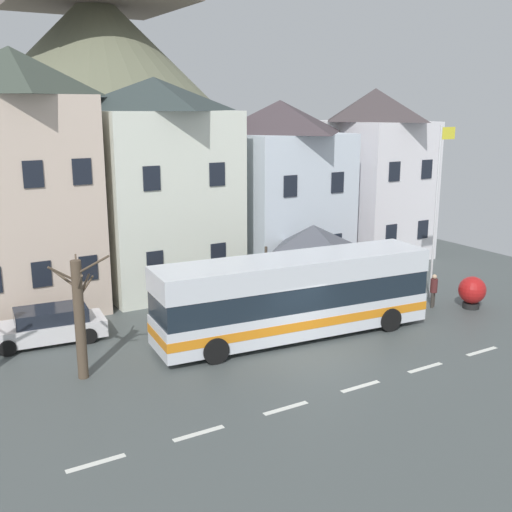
{
  "coord_description": "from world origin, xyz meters",
  "views": [
    {
      "loc": [
        -12.78,
        -17.13,
        9.21
      ],
      "look_at": [
        0.66,
        5.58,
        2.75
      ],
      "focal_mm": 43.46,
      "sensor_mm": 36.0,
      "label": 1
    }
  ],
  "objects_px": {
    "townhouse_04": "(372,173)",
    "pedestrian_02": "(362,282)",
    "bus_shelter": "(313,238)",
    "flagpole": "(437,202)",
    "townhouse_03": "(279,186)",
    "pedestrian_03": "(382,283)",
    "townhouse_01": "(20,183)",
    "harbour_buoy": "(472,291)",
    "townhouse_02": "(157,184)",
    "parked_car_01": "(47,326)",
    "pedestrian_00": "(403,282)",
    "transit_bus": "(295,297)",
    "bare_tree_00": "(80,317)",
    "parked_car_00": "(347,273)",
    "hilltop_castle": "(100,103)",
    "pedestrian_01": "(434,288)",
    "public_bench": "(321,271)"
  },
  "relations": [
    {
      "from": "public_bench",
      "to": "townhouse_02",
      "type": "bearing_deg",
      "value": 154.81
    },
    {
      "from": "bare_tree_00",
      "to": "pedestrian_03",
      "type": "bearing_deg",
      "value": 5.13
    },
    {
      "from": "pedestrian_02",
      "to": "flagpole",
      "type": "distance_m",
      "value": 5.21
    },
    {
      "from": "townhouse_02",
      "to": "transit_bus",
      "type": "relative_size",
      "value": 0.9
    },
    {
      "from": "townhouse_04",
      "to": "pedestrian_00",
      "type": "height_order",
      "value": "townhouse_04"
    },
    {
      "from": "pedestrian_00",
      "to": "harbour_buoy",
      "type": "xyz_separation_m",
      "value": [
        1.79,
        -2.65,
        -0.02
      ]
    },
    {
      "from": "townhouse_02",
      "to": "pedestrian_02",
      "type": "bearing_deg",
      "value": -46.67
    },
    {
      "from": "townhouse_04",
      "to": "transit_bus",
      "type": "xyz_separation_m",
      "value": [
        -12.3,
        -9.7,
        -3.41
      ]
    },
    {
      "from": "townhouse_01",
      "to": "harbour_buoy",
      "type": "relative_size",
      "value": 7.72
    },
    {
      "from": "townhouse_04",
      "to": "bus_shelter",
      "type": "relative_size",
      "value": 2.82
    },
    {
      "from": "hilltop_castle",
      "to": "harbour_buoy",
      "type": "xyz_separation_m",
      "value": [
        8.17,
        -29.18,
        -8.53
      ]
    },
    {
      "from": "townhouse_03",
      "to": "pedestrian_03",
      "type": "xyz_separation_m",
      "value": [
        0.73,
        -8.01,
        -3.82
      ]
    },
    {
      "from": "bus_shelter",
      "to": "pedestrian_01",
      "type": "relative_size",
      "value": 2.27
    },
    {
      "from": "hilltop_castle",
      "to": "harbour_buoy",
      "type": "height_order",
      "value": "hilltop_castle"
    },
    {
      "from": "townhouse_04",
      "to": "pedestrian_02",
      "type": "height_order",
      "value": "townhouse_04"
    },
    {
      "from": "parked_car_00",
      "to": "harbour_buoy",
      "type": "relative_size",
      "value": 2.76
    },
    {
      "from": "transit_bus",
      "to": "parked_car_01",
      "type": "distance_m",
      "value": 9.91
    },
    {
      "from": "townhouse_03",
      "to": "bare_tree_00",
      "type": "relative_size",
      "value": 2.11
    },
    {
      "from": "townhouse_01",
      "to": "bare_tree_00",
      "type": "bearing_deg",
      "value": -90.17
    },
    {
      "from": "parked_car_01",
      "to": "pedestrian_02",
      "type": "bearing_deg",
      "value": 176.64
    },
    {
      "from": "townhouse_03",
      "to": "flagpole",
      "type": "xyz_separation_m",
      "value": [
        3.23,
        -8.83,
        -0.01
      ]
    },
    {
      "from": "townhouse_02",
      "to": "bus_shelter",
      "type": "bearing_deg",
      "value": -46.7
    },
    {
      "from": "townhouse_04",
      "to": "pedestrian_00",
      "type": "relative_size",
      "value": 6.37
    },
    {
      "from": "townhouse_01",
      "to": "pedestrian_02",
      "type": "relative_size",
      "value": 6.91
    },
    {
      "from": "flagpole",
      "to": "townhouse_01",
      "type": "bearing_deg",
      "value": 153.75
    },
    {
      "from": "bus_shelter",
      "to": "bare_tree_00",
      "type": "height_order",
      "value": "bare_tree_00"
    },
    {
      "from": "pedestrian_02",
      "to": "pedestrian_00",
      "type": "bearing_deg",
      "value": -22.61
    },
    {
      "from": "townhouse_02",
      "to": "townhouse_04",
      "type": "xyz_separation_m",
      "value": [
        14.09,
        -0.18,
        -0.18
      ]
    },
    {
      "from": "townhouse_01",
      "to": "parked_car_00",
      "type": "xyz_separation_m",
      "value": [
        15.11,
        -4.61,
        -5.19
      ]
    },
    {
      "from": "pedestrian_03",
      "to": "public_bench",
      "type": "bearing_deg",
      "value": 93.71
    },
    {
      "from": "parked_car_01",
      "to": "pedestrian_02",
      "type": "distance_m",
      "value": 14.39
    },
    {
      "from": "pedestrian_00",
      "to": "harbour_buoy",
      "type": "height_order",
      "value": "pedestrian_00"
    },
    {
      "from": "hilltop_castle",
      "to": "pedestrian_00",
      "type": "height_order",
      "value": "hilltop_castle"
    },
    {
      "from": "parked_car_00",
      "to": "parked_car_01",
      "type": "bearing_deg",
      "value": -170.9
    },
    {
      "from": "townhouse_03",
      "to": "hilltop_castle",
      "type": "relative_size",
      "value": 0.26
    },
    {
      "from": "parked_car_01",
      "to": "parked_car_00",
      "type": "bearing_deg",
      "value": -173.1
    },
    {
      "from": "pedestrian_03",
      "to": "pedestrian_01",
      "type": "bearing_deg",
      "value": -53.95
    },
    {
      "from": "transit_bus",
      "to": "parked_car_00",
      "type": "xyz_separation_m",
      "value": [
        6.64,
        4.82,
        -1.04
      ]
    },
    {
      "from": "townhouse_03",
      "to": "transit_bus",
      "type": "relative_size",
      "value": 0.81
    },
    {
      "from": "bare_tree_00",
      "to": "transit_bus",
      "type": "bearing_deg",
      "value": -2.97
    },
    {
      "from": "townhouse_01",
      "to": "bare_tree_00",
      "type": "distance_m",
      "value": 9.69
    },
    {
      "from": "bus_shelter",
      "to": "townhouse_03",
      "type": "bearing_deg",
      "value": 73.08
    },
    {
      "from": "townhouse_04",
      "to": "pedestrian_02",
      "type": "relative_size",
      "value": 6.03
    },
    {
      "from": "townhouse_01",
      "to": "pedestrian_01",
      "type": "xyz_separation_m",
      "value": [
        16.15,
        -9.63,
        -4.88
      ]
    },
    {
      "from": "townhouse_04",
      "to": "pedestrian_01",
      "type": "height_order",
      "value": "townhouse_04"
    },
    {
      "from": "hilltop_castle",
      "to": "pedestrian_01",
      "type": "bearing_deg",
      "value": -76.56
    },
    {
      "from": "transit_bus",
      "to": "bare_tree_00",
      "type": "height_order",
      "value": "bare_tree_00"
    },
    {
      "from": "bus_shelter",
      "to": "flagpole",
      "type": "height_order",
      "value": "flagpole"
    },
    {
      "from": "townhouse_02",
      "to": "flagpole",
      "type": "height_order",
      "value": "townhouse_02"
    },
    {
      "from": "hilltop_castle",
      "to": "townhouse_04",
      "type": "bearing_deg",
      "value": -58.14
    }
  ]
}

